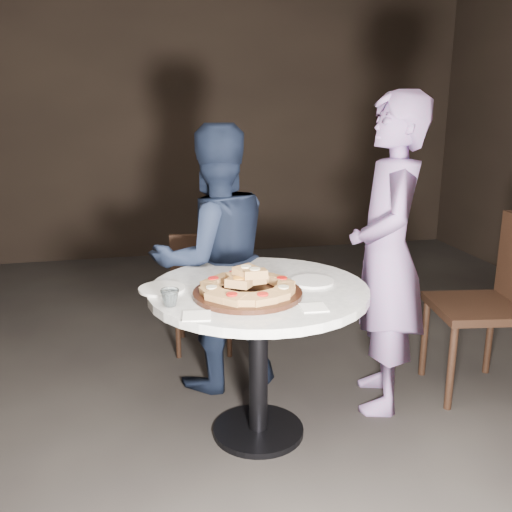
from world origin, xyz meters
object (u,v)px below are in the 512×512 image
(diner_teal, at_px, (387,256))
(diner_navy, at_px, (214,259))
(serving_board, at_px, (248,293))
(chair_far, at_px, (203,283))
(table, at_px, (258,316))
(focaccia_pile, at_px, (247,284))
(water_glass, at_px, (170,298))
(chair_right, at_px, (496,294))

(diner_teal, bearing_deg, diner_navy, -99.42)
(serving_board, distance_m, diner_teal, 0.81)
(chair_far, bearing_deg, serving_board, 102.90)
(table, distance_m, chair_far, 0.99)
(table, relative_size, diner_teal, 0.67)
(focaccia_pile, xyz_separation_m, diner_navy, (-0.04, 0.67, -0.07))
(table, xyz_separation_m, serving_board, (-0.07, -0.11, 0.15))
(serving_board, distance_m, diner_navy, 0.68)
(table, distance_m, water_glass, 0.47)
(chair_far, xyz_separation_m, chair_right, (1.45, -0.82, 0.10))
(focaccia_pile, distance_m, chair_far, 1.12)
(serving_board, height_order, diner_navy, diner_navy)
(water_glass, xyz_separation_m, chair_right, (1.73, 0.31, -0.22))
(serving_board, xyz_separation_m, diner_navy, (-0.04, 0.68, -0.03))
(table, height_order, focaccia_pile, focaccia_pile)
(diner_navy, bearing_deg, chair_far, -101.50)
(serving_board, xyz_separation_m, diner_teal, (0.77, 0.27, 0.05))
(water_glass, xyz_separation_m, diner_teal, (1.10, 0.32, 0.02))
(diner_teal, bearing_deg, chair_right, 105.86)
(serving_board, distance_m, water_glass, 0.34)
(focaccia_pile, bearing_deg, water_glass, -170.48)
(serving_board, height_order, water_glass, water_glass)
(chair_right, bearing_deg, diner_teal, -82.64)
(serving_board, bearing_deg, chair_right, 10.31)
(table, distance_m, serving_board, 0.20)
(table, height_order, serving_board, serving_board)
(diner_teal, bearing_deg, serving_board, -53.39)
(focaccia_pile, distance_m, water_glass, 0.34)
(table, relative_size, chair_right, 1.12)
(table, height_order, chair_right, chair_right)
(diner_teal, bearing_deg, focaccia_pile, -53.54)
(chair_right, distance_m, diner_teal, 0.68)
(water_glass, bearing_deg, chair_far, 76.26)
(focaccia_pile, bearing_deg, diner_teal, 19.22)
(serving_board, bearing_deg, diner_navy, 93.56)
(chair_right, bearing_deg, diner_navy, -97.57)
(chair_right, bearing_deg, focaccia_pile, -71.04)
(table, xyz_separation_m, diner_teal, (0.70, 0.16, 0.20))
(serving_board, xyz_separation_m, focaccia_pile, (-0.00, 0.00, 0.04))
(chair_far, bearing_deg, focaccia_pile, 102.90)
(serving_board, distance_m, focaccia_pile, 0.04)
(chair_far, bearing_deg, chair_right, 160.51)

